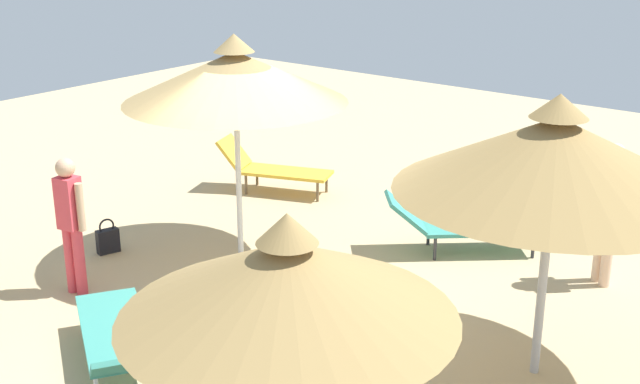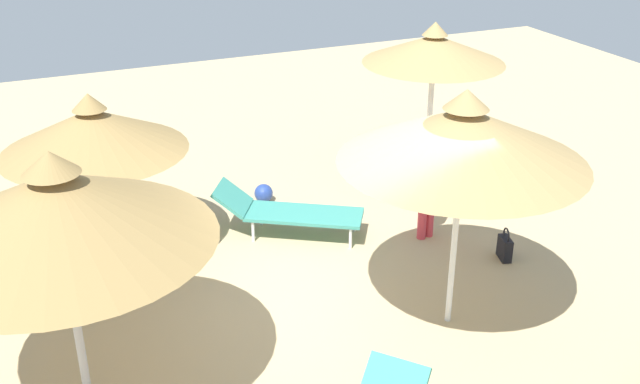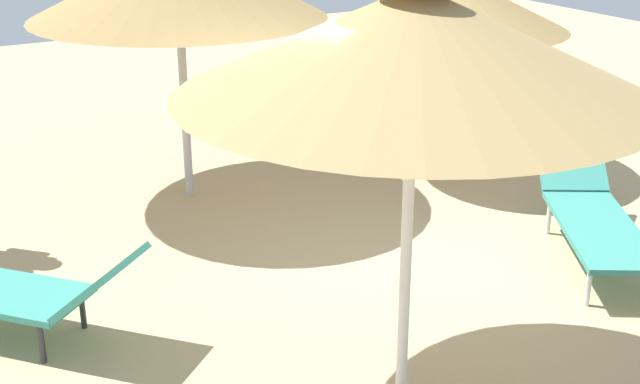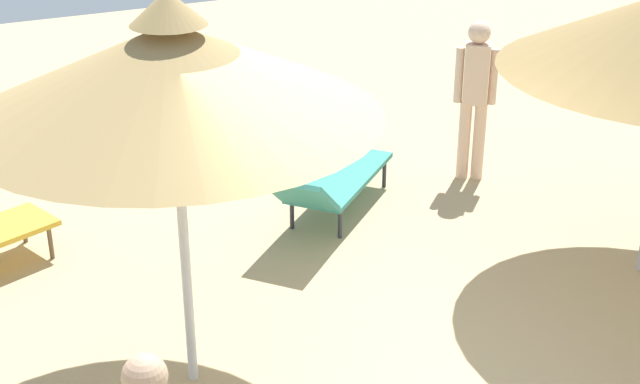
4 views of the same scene
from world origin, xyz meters
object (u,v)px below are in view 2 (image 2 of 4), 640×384
object	(u,v)px
lounge_chair_far_left	(287,211)
handbag	(505,247)
parasol_umbrella_back	(92,130)
beach_ball	(264,193)
parasol_umbrella_near_left	(57,208)
person_standing_edge	(429,178)
parasol_umbrella_center	(434,49)
parasol_umbrella_front	(464,135)

from	to	relation	value
lounge_chair_far_left	handbag	size ratio (longest dim) A/B	4.51
parasol_umbrella_back	beach_ball	size ratio (longest dim) A/B	8.17
parasol_umbrella_back	parasol_umbrella_near_left	bearing A→B (deg)	-12.84
lounge_chair_far_left	handbag	world-z (taller)	lounge_chair_far_left
person_standing_edge	handbag	size ratio (longest dim) A/B	3.49
parasol_umbrella_center	handbag	bearing A→B (deg)	-9.31
person_standing_edge	beach_ball	bearing A→B (deg)	-138.98
handbag	parasol_umbrella_center	bearing A→B (deg)	170.69
parasol_umbrella_near_left	beach_ball	distance (m)	5.36
parasol_umbrella_front	person_standing_edge	distance (m)	2.56
parasol_umbrella_back	beach_ball	distance (m)	3.20
parasol_umbrella_near_left	handbag	xyz separation A→B (m)	(-0.71, 5.69, -2.05)
parasol_umbrella_back	parasol_umbrella_near_left	xyz separation A→B (m)	(2.93, -0.67, 0.35)
parasol_umbrella_center	parasol_umbrella_near_left	size ratio (longest dim) A/B	0.91
parasol_umbrella_center	handbag	xyz separation A→B (m)	(2.93, -0.48, -2.04)
parasol_umbrella_front	lounge_chair_far_left	bearing A→B (deg)	-160.05
beach_ball	parasol_umbrella_back	bearing A→B (deg)	-72.43
handbag	parasol_umbrella_front	bearing A→B (deg)	-57.62
parasol_umbrella_near_left	beach_ball	bearing A→B (deg)	139.16
parasol_umbrella_front	beach_ball	size ratio (longest dim) A/B	9.75
lounge_chair_far_left	beach_ball	world-z (taller)	lounge_chair_far_left
parasol_umbrella_center	lounge_chair_far_left	size ratio (longest dim) A/B	1.24
parasol_umbrella_near_left	parasol_umbrella_back	bearing A→B (deg)	167.16
parasol_umbrella_front	beach_ball	distance (m)	4.67
parasol_umbrella_center	parasol_umbrella_front	xyz separation A→B (m)	(3.88, -1.98, 0.17)
parasol_umbrella_near_left	person_standing_edge	world-z (taller)	parasol_umbrella_near_left
parasol_umbrella_near_left	handbag	distance (m)	6.09
parasol_umbrella_center	beach_ball	bearing A→B (deg)	-92.06
parasol_umbrella_near_left	lounge_chair_far_left	size ratio (longest dim) A/B	1.36
lounge_chair_far_left	parasol_umbrella_center	bearing A→B (deg)	110.07
beach_ball	parasol_umbrella_center	bearing A→B (deg)	87.94
parasol_umbrella_front	beach_ball	bearing A→B (deg)	-166.49
lounge_chair_far_left	handbag	distance (m)	3.12
parasol_umbrella_front	lounge_chair_far_left	world-z (taller)	parasol_umbrella_front
handbag	beach_ball	size ratio (longest dim) A/B	1.60
person_standing_edge	beach_ball	distance (m)	2.82
parasol_umbrella_back	handbag	xyz separation A→B (m)	(2.22, 5.03, -1.70)
handbag	lounge_chair_far_left	bearing A→B (deg)	-126.06
lounge_chair_far_left	parasol_umbrella_front	bearing A→B (deg)	19.95
parasol_umbrella_back	parasol_umbrella_front	size ratio (longest dim) A/B	0.84
parasol_umbrella_center	parasol_umbrella_near_left	bearing A→B (deg)	-59.52
parasol_umbrella_front	person_standing_edge	xyz separation A→B (m)	(-1.94, 0.82, -1.45)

